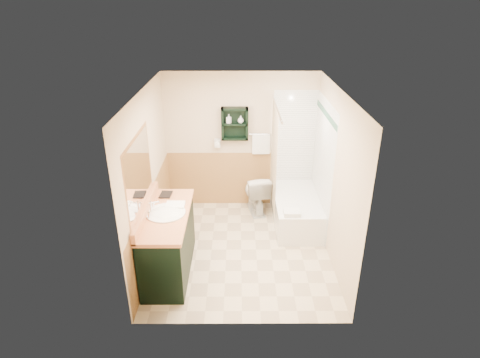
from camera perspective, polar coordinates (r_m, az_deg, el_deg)
name	(u,v)px	position (r m, az deg, el deg)	size (l,w,h in m)	color
floor	(241,250)	(6.17, 0.17, -10.00)	(3.00, 3.00, 0.00)	beige
back_wall	(241,141)	(6.98, 0.10, 5.39)	(2.60, 0.04, 2.40)	#F9E7C2
left_wall	(146,178)	(5.72, -13.16, 0.14)	(0.04, 3.00, 2.40)	#F9E7C2
right_wall	(336,178)	(5.74, 13.49, 0.19)	(0.04, 3.00, 2.40)	#F9E7C2
ceiling	(241,90)	(5.18, 0.21, 12.51)	(2.60, 3.00, 0.04)	white
wainscot_left	(154,221)	(6.03, -12.19, -5.91)	(2.98, 2.98, 1.00)	#B27D48
wainscot_back	(241,179)	(7.21, 0.10, 0.05)	(2.58, 2.58, 1.00)	#B27D48
mirror_frame	(139,175)	(5.10, -14.19, 0.61)	(1.30, 1.30, 1.00)	brown
mirror_glass	(139,175)	(5.10, -14.13, 0.61)	(1.20, 1.20, 0.90)	white
tile_right	(322,166)	(6.46, 11.58, 1.76)	(1.50, 1.50, 2.10)	white
tile_back	(299,150)	(7.07, 8.45, 4.08)	(0.95, 0.95, 2.10)	white
tile_accent	(326,114)	(6.18, 12.16, 9.03)	(1.50, 1.50, 0.10)	#154A32
wall_shelf	(235,124)	(6.76, -0.75, 7.86)	(0.45, 0.15, 0.55)	black
hair_dryer	(217,143)	(6.91, -3.23, 5.13)	(0.10, 0.24, 0.18)	white
towel_bar	(261,134)	(6.88, 3.04, 6.37)	(0.40, 0.06, 0.40)	white
curtain_rod	(277,107)	(6.04, 5.26, 10.10)	(0.03, 0.03, 1.60)	silver
shower_curtain	(274,157)	(6.47, 4.84, 3.20)	(1.05, 1.05, 1.70)	beige
vanity	(168,243)	(5.60, -10.15, -8.89)	(0.59, 1.44, 0.91)	black
bathtub	(296,209)	(6.81, 7.95, -4.24)	(0.73, 1.50, 0.49)	white
toilet	(256,193)	(7.03, 2.26, -2.03)	(0.40, 0.71, 0.70)	white
counter_towel	(175,205)	(5.49, -9.19, -3.70)	(0.25, 0.20, 0.04)	white
vanity_book	(160,188)	(5.80, -11.37, -1.28)	(0.16, 0.02, 0.22)	black
tub_towel	(292,213)	(6.12, 7.35, -4.78)	(0.24, 0.20, 0.07)	white
soap_bottle_a	(229,121)	(6.75, -1.59, 8.25)	(0.07, 0.15, 0.07)	white
soap_bottle_b	(241,120)	(6.74, 0.09, 8.37)	(0.10, 0.13, 0.10)	white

